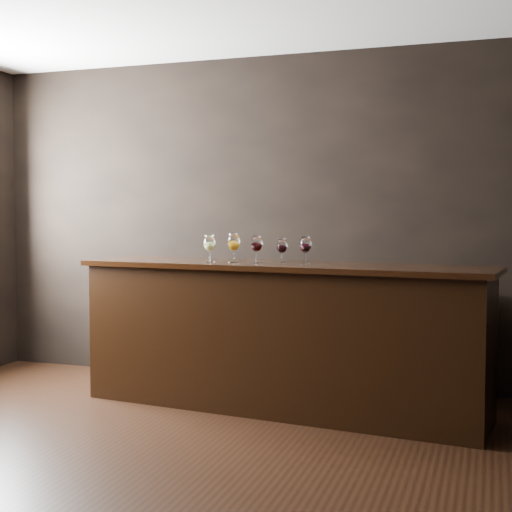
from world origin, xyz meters
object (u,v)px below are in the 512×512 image
(glass_red_b, at_px, (282,246))
(glass_red_c, at_px, (306,245))
(back_bar_shelf, at_px, (335,341))
(glass_red_a, at_px, (257,244))
(glass_white, at_px, (209,244))
(bar_counter, at_px, (281,339))
(glass_amber, at_px, (234,243))

(glass_red_b, distance_m, glass_red_c, 0.19)
(back_bar_shelf, relative_size, glass_red_a, 11.54)
(back_bar_shelf, bearing_deg, glass_red_b, -114.57)
(glass_white, bearing_deg, bar_counter, 3.52)
(bar_counter, distance_m, glass_amber, 0.80)
(glass_white, relative_size, glass_red_c, 1.02)
(back_bar_shelf, height_order, glass_amber, glass_amber)
(glass_amber, xyz_separation_m, glass_red_a, (0.17, 0.04, -0.01))
(glass_amber, height_order, glass_red_a, glass_amber)
(back_bar_shelf, xyz_separation_m, glass_red_a, (-0.47, -0.62, 0.80))
(glass_white, xyz_separation_m, glass_red_c, (0.74, 0.04, -0.00))
(back_bar_shelf, bearing_deg, glass_red_a, -127.26)
(glass_amber, bearing_deg, glass_red_a, 13.40)
(bar_counter, bearing_deg, glass_white, -169.93)
(glass_red_c, bearing_deg, back_bar_shelf, 81.95)
(back_bar_shelf, distance_m, glass_red_a, 1.12)
(bar_counter, relative_size, glass_white, 14.62)
(glass_white, distance_m, glass_red_c, 0.74)
(glass_amber, distance_m, glass_red_b, 0.37)
(glass_white, xyz_separation_m, glass_red_b, (0.55, 0.07, -0.01))
(glass_amber, height_order, glass_red_b, glass_amber)
(bar_counter, distance_m, glass_white, 0.89)
(glass_white, relative_size, glass_red_a, 1.01)
(glass_white, bearing_deg, glass_red_c, 3.04)
(back_bar_shelf, height_order, glass_white, glass_white)
(bar_counter, relative_size, back_bar_shelf, 1.28)
(glass_red_a, bearing_deg, glass_red_c, -2.26)
(back_bar_shelf, bearing_deg, glass_amber, -134.13)
(glass_white, relative_size, glass_amber, 0.94)
(glass_white, distance_m, glass_red_b, 0.55)
(glass_red_a, distance_m, glass_red_c, 0.38)
(glass_red_b, bearing_deg, glass_red_c, -8.20)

